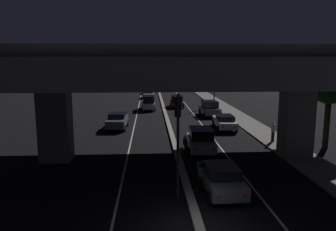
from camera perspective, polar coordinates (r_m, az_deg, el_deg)
The scene contains 20 objects.
lane_line_left_inner at distance 47.69m, azimuth -5.17°, elevation 1.41°, with size 0.12×126.00×0.00m, color beige.
lane_line_right_inner at distance 47.98m, azimuth 3.47°, elevation 1.48°, with size 0.12×126.00×0.00m, color beige.
median_divider at distance 47.68m, azimuth -0.84°, elevation 1.58°, with size 0.42×126.00×0.21m, color gray.
sidewalk_right at distance 42.10m, azimuth 11.45°, elevation 0.22°, with size 2.74×126.00×0.13m, color slate.
elevated_overpass at distance 22.40m, azimuth 1.84°, elevation 7.39°, with size 23.55×13.05×7.94m.
traffic_light_left_of_median at distance 16.05m, azimuth 1.72°, elevation -2.20°, with size 0.30×0.49×5.29m.
street_lamp at distance 49.27m, azimuth 7.61°, elevation 6.93°, with size 2.86×0.32×7.52m.
car_grey_lead at distance 17.62m, azimuth 9.17°, elevation -10.69°, with size 2.05×4.37×1.53m.
car_silver_second at distance 24.79m, azimuth 5.73°, elevation -4.25°, with size 2.13×4.09×1.82m.
car_white_third at distance 33.31m, azimuth 9.83°, elevation -1.02°, with size 2.03×4.84×1.42m.
car_grey_fourth at distance 40.73m, azimuth 7.25°, elevation 1.28°, with size 2.21×4.40×1.86m.
car_dark_red_fifth at distance 47.66m, azimuth 1.52°, elevation 2.50°, with size 2.17×4.30×1.70m.
car_grey_lead_oncoming at distance 33.35m, azimuth -8.84°, elevation -0.90°, with size 2.10×4.15×1.56m.
car_white_second_oncoming at distance 45.34m, azimuth -3.44°, elevation 2.31°, with size 1.97×4.50×1.99m.
car_white_third_oncoming at distance 59.00m, azimuth -3.40°, elevation 3.76°, with size 2.07×4.39×1.37m.
car_silver_fourth_oncoming at distance 67.45m, azimuth -3.38°, elevation 4.55°, with size 2.15×4.69×1.47m.
motorcycle_black_filtering_near at distance 18.22m, azimuth 5.77°, elevation -10.58°, with size 0.34×1.90×1.42m.
motorcycle_red_filtering_mid at distance 24.48m, azimuth 2.97°, elevation -5.24°, with size 0.33×1.76×1.35m.
pedestrian_on_sidewalk at distance 28.67m, azimuth 17.83°, elevation -2.64°, with size 0.32×0.32×1.69m.
roadside_tree_kerbside_near at distance 27.95m, azimuth 26.40°, elevation 5.12°, with size 3.38×3.38×6.90m.
Camera 1 is at (-1.98, -12.15, 6.93)m, focal length 35.00 mm.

